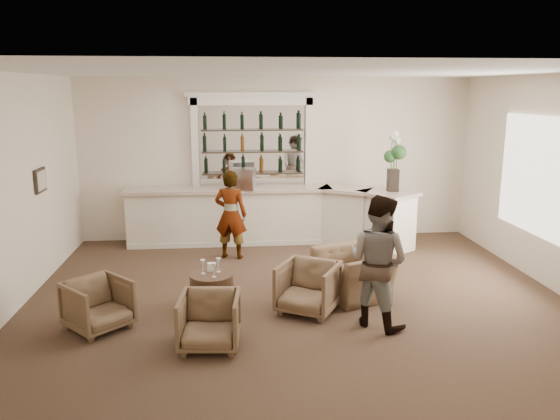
{
  "coord_description": "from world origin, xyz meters",
  "views": [
    {
      "loc": [
        -0.98,
        -7.66,
        3.07
      ],
      "look_at": [
        -0.17,
        0.9,
        1.16
      ],
      "focal_mm": 35.0,
      "sensor_mm": 36.0,
      "label": 1
    }
  ],
  "objects_px": {
    "flower_vase": "(394,158)",
    "espresso_machine": "(243,179)",
    "cocktail_table": "(212,291)",
    "armchair_right": "(308,288)",
    "armchair_left": "(98,305)",
    "guest": "(378,261)",
    "armchair_far": "(354,273)",
    "sommelier": "(231,215)",
    "bar_counter": "(271,216)",
    "armchair_center": "(210,321)"
  },
  "relations": [
    {
      "from": "armchair_far",
      "to": "armchair_right",
      "type": "bearing_deg",
      "value": -76.78
    },
    {
      "from": "cocktail_table",
      "to": "armchair_center",
      "type": "height_order",
      "value": "armchair_center"
    },
    {
      "from": "cocktail_table",
      "to": "armchair_right",
      "type": "height_order",
      "value": "armchair_right"
    },
    {
      "from": "flower_vase",
      "to": "espresso_machine",
      "type": "bearing_deg",
      "value": 170.45
    },
    {
      "from": "bar_counter",
      "to": "armchair_far",
      "type": "distance_m",
      "value": 3.15
    },
    {
      "from": "cocktail_table",
      "to": "armchair_left",
      "type": "bearing_deg",
      "value": -157.96
    },
    {
      "from": "armchair_far",
      "to": "bar_counter",
      "type": "bearing_deg",
      "value": 177.11
    },
    {
      "from": "armchair_left",
      "to": "espresso_machine",
      "type": "xyz_separation_m",
      "value": [
        1.99,
        3.75,
        1.01
      ]
    },
    {
      "from": "armchair_left",
      "to": "guest",
      "type": "bearing_deg",
      "value": -46.34
    },
    {
      "from": "armchair_right",
      "to": "espresso_machine",
      "type": "height_order",
      "value": "espresso_machine"
    },
    {
      "from": "armchair_center",
      "to": "armchair_far",
      "type": "xyz_separation_m",
      "value": [
        2.12,
        1.51,
        0.02
      ]
    },
    {
      "from": "armchair_far",
      "to": "armchair_left",
      "type": "bearing_deg",
      "value": -98.53
    },
    {
      "from": "armchair_far",
      "to": "flower_vase",
      "type": "height_order",
      "value": "flower_vase"
    },
    {
      "from": "espresso_machine",
      "to": "sommelier",
      "type": "bearing_deg",
      "value": -93.91
    },
    {
      "from": "espresso_machine",
      "to": "flower_vase",
      "type": "xyz_separation_m",
      "value": [
        2.86,
        -0.48,
        0.44
      ]
    },
    {
      "from": "armchair_left",
      "to": "armchair_far",
      "type": "height_order",
      "value": "armchair_far"
    },
    {
      "from": "sommelier",
      "to": "espresso_machine",
      "type": "height_order",
      "value": "sommelier"
    },
    {
      "from": "armchair_center",
      "to": "flower_vase",
      "type": "height_order",
      "value": "flower_vase"
    },
    {
      "from": "armchair_center",
      "to": "armchair_right",
      "type": "relative_size",
      "value": 0.94
    },
    {
      "from": "guest",
      "to": "cocktail_table",
      "type": "bearing_deg",
      "value": 26.68
    },
    {
      "from": "bar_counter",
      "to": "armchair_far",
      "type": "relative_size",
      "value": 5.33
    },
    {
      "from": "sommelier",
      "to": "espresso_machine",
      "type": "bearing_deg",
      "value": -90.56
    },
    {
      "from": "sommelier",
      "to": "armchair_far",
      "type": "height_order",
      "value": "sommelier"
    },
    {
      "from": "cocktail_table",
      "to": "armchair_far",
      "type": "height_order",
      "value": "armchair_far"
    },
    {
      "from": "sommelier",
      "to": "guest",
      "type": "relative_size",
      "value": 0.93
    },
    {
      "from": "guest",
      "to": "armchair_far",
      "type": "relative_size",
      "value": 1.63
    },
    {
      "from": "armchair_left",
      "to": "armchair_center",
      "type": "xyz_separation_m",
      "value": [
        1.46,
        -0.64,
        -0.0
      ]
    },
    {
      "from": "armchair_far",
      "to": "armchair_center",
      "type": "bearing_deg",
      "value": -76.71
    },
    {
      "from": "bar_counter",
      "to": "sommelier",
      "type": "xyz_separation_m",
      "value": [
        -0.8,
        -0.9,
        0.24
      ]
    },
    {
      "from": "guest",
      "to": "armchair_center",
      "type": "bearing_deg",
      "value": 58.0
    },
    {
      "from": "flower_vase",
      "to": "cocktail_table",
      "type": "bearing_deg",
      "value": -141.76
    },
    {
      "from": "armchair_far",
      "to": "flower_vase",
      "type": "xyz_separation_m",
      "value": [
        1.28,
        2.41,
        1.43
      ]
    },
    {
      "from": "bar_counter",
      "to": "espresso_machine",
      "type": "height_order",
      "value": "espresso_machine"
    },
    {
      "from": "armchair_center",
      "to": "bar_counter",
      "type": "bearing_deg",
      "value": 81.44
    },
    {
      "from": "flower_vase",
      "to": "armchair_right",
      "type": "bearing_deg",
      "value": -124.82
    },
    {
      "from": "bar_counter",
      "to": "armchair_right",
      "type": "bearing_deg",
      "value": -85.96
    },
    {
      "from": "armchair_center",
      "to": "espresso_machine",
      "type": "xyz_separation_m",
      "value": [
        0.54,
        4.4,
        1.01
      ]
    },
    {
      "from": "espresso_machine",
      "to": "armchair_center",
      "type": "bearing_deg",
      "value": -83.69
    },
    {
      "from": "cocktail_table",
      "to": "espresso_machine",
      "type": "height_order",
      "value": "espresso_machine"
    },
    {
      "from": "armchair_right",
      "to": "armchair_far",
      "type": "xyz_separation_m",
      "value": [
        0.79,
        0.56,
        -0.01
      ]
    },
    {
      "from": "sommelier",
      "to": "flower_vase",
      "type": "bearing_deg",
      "value": -157.22
    },
    {
      "from": "cocktail_table",
      "to": "guest",
      "type": "bearing_deg",
      "value": -19.58
    },
    {
      "from": "guest",
      "to": "espresso_machine",
      "type": "relative_size",
      "value": 3.78
    },
    {
      "from": "guest",
      "to": "armchair_far",
      "type": "height_order",
      "value": "guest"
    },
    {
      "from": "espresso_machine",
      "to": "cocktail_table",
      "type": "bearing_deg",
      "value": -86.49
    },
    {
      "from": "sommelier",
      "to": "armchair_left",
      "type": "relative_size",
      "value": 2.23
    },
    {
      "from": "sommelier",
      "to": "armchair_right",
      "type": "distance_m",
      "value": 2.87
    },
    {
      "from": "armchair_left",
      "to": "espresso_machine",
      "type": "relative_size",
      "value": 1.58
    },
    {
      "from": "flower_vase",
      "to": "armchair_far",
      "type": "bearing_deg",
      "value": -117.93
    },
    {
      "from": "bar_counter",
      "to": "sommelier",
      "type": "relative_size",
      "value": 3.49
    }
  ]
}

